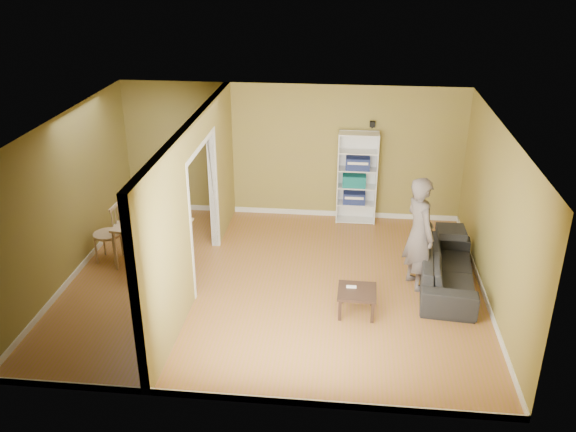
{
  "coord_description": "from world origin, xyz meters",
  "views": [
    {
      "loc": [
        1.09,
        -8.31,
        4.95
      ],
      "look_at": [
        0.2,
        0.2,
        1.1
      ],
      "focal_mm": 38.0,
      "sensor_mm": 36.0,
      "label": 1
    }
  ],
  "objects_px": {
    "person": "(420,224)",
    "chair_far": "(162,221)",
    "coffee_table": "(357,294)",
    "bookshelf": "(357,177)",
    "sofa": "(448,263)",
    "chair_left": "(107,233)",
    "chair_near": "(147,251)",
    "dining_table": "(153,228)"
  },
  "relations": [
    {
      "from": "sofa",
      "to": "chair_left",
      "type": "xyz_separation_m",
      "value": [
        -5.59,
        0.28,
        0.11
      ]
    },
    {
      "from": "coffee_table",
      "to": "chair_far",
      "type": "relative_size",
      "value": 0.54
    },
    {
      "from": "chair_near",
      "to": "sofa",
      "type": "bearing_deg",
      "value": 27.24
    },
    {
      "from": "dining_table",
      "to": "sofa",
      "type": "bearing_deg",
      "value": -2.94
    },
    {
      "from": "sofa",
      "to": "chair_far",
      "type": "xyz_separation_m",
      "value": [
        -4.79,
        0.83,
        0.12
      ]
    },
    {
      "from": "chair_near",
      "to": "chair_left",
      "type": "bearing_deg",
      "value": 170.88
    },
    {
      "from": "bookshelf",
      "to": "chair_far",
      "type": "distance_m",
      "value": 3.72
    },
    {
      "from": "sofa",
      "to": "chair_far",
      "type": "relative_size",
      "value": 2.01
    },
    {
      "from": "bookshelf",
      "to": "coffee_table",
      "type": "xyz_separation_m",
      "value": [
        0.03,
        -3.29,
        -0.57
      ]
    },
    {
      "from": "person",
      "to": "chair_near",
      "type": "distance_m",
      "value": 4.27
    },
    {
      "from": "dining_table",
      "to": "chair_near",
      "type": "relative_size",
      "value": 1.13
    },
    {
      "from": "dining_table",
      "to": "chair_left",
      "type": "relative_size",
      "value": 1.13
    },
    {
      "from": "sofa",
      "to": "chair_left",
      "type": "relative_size",
      "value": 2.03
    },
    {
      "from": "coffee_table",
      "to": "chair_near",
      "type": "relative_size",
      "value": 0.54
    },
    {
      "from": "coffee_table",
      "to": "chair_far",
      "type": "height_order",
      "value": "chair_far"
    },
    {
      "from": "person",
      "to": "chair_far",
      "type": "relative_size",
      "value": 2.06
    },
    {
      "from": "dining_table",
      "to": "chair_left",
      "type": "height_order",
      "value": "chair_left"
    },
    {
      "from": "coffee_table",
      "to": "sofa",
      "type": "bearing_deg",
      "value": 33.07
    },
    {
      "from": "chair_near",
      "to": "coffee_table",
      "type": "bearing_deg",
      "value": 13.01
    },
    {
      "from": "sofa",
      "to": "chair_far",
      "type": "distance_m",
      "value": 4.87
    },
    {
      "from": "sofa",
      "to": "bookshelf",
      "type": "distance_m",
      "value": 2.82
    },
    {
      "from": "person",
      "to": "chair_far",
      "type": "height_order",
      "value": "person"
    },
    {
      "from": "chair_left",
      "to": "chair_far",
      "type": "bearing_deg",
      "value": 127.0
    },
    {
      "from": "person",
      "to": "bookshelf",
      "type": "relative_size",
      "value": 1.2
    },
    {
      "from": "bookshelf",
      "to": "chair_near",
      "type": "relative_size",
      "value": 1.73
    },
    {
      "from": "bookshelf",
      "to": "chair_near",
      "type": "height_order",
      "value": "bookshelf"
    },
    {
      "from": "bookshelf",
      "to": "dining_table",
      "type": "height_order",
      "value": "bookshelf"
    },
    {
      "from": "chair_near",
      "to": "person",
      "type": "bearing_deg",
      "value": 27.33
    },
    {
      "from": "sofa",
      "to": "coffee_table",
      "type": "height_order",
      "value": "sofa"
    },
    {
      "from": "dining_table",
      "to": "chair_left",
      "type": "xyz_separation_m",
      "value": [
        -0.81,
        0.04,
        -0.14
      ]
    },
    {
      "from": "coffee_table",
      "to": "bookshelf",
      "type": "bearing_deg",
      "value": 90.55
    },
    {
      "from": "person",
      "to": "dining_table",
      "type": "bearing_deg",
      "value": 63.15
    },
    {
      "from": "bookshelf",
      "to": "dining_table",
      "type": "distance_m",
      "value": 3.97
    },
    {
      "from": "dining_table",
      "to": "chair_left",
      "type": "distance_m",
      "value": 0.82
    },
    {
      "from": "sofa",
      "to": "dining_table",
      "type": "bearing_deg",
      "value": 92.51
    },
    {
      "from": "person",
      "to": "coffee_table",
      "type": "xyz_separation_m",
      "value": [
        -0.92,
        -0.89,
        -0.75
      ]
    },
    {
      "from": "dining_table",
      "to": "chair_near",
      "type": "distance_m",
      "value": 0.55
    },
    {
      "from": "chair_left",
      "to": "coffee_table",
      "type": "bearing_deg",
      "value": 76.45
    },
    {
      "from": "chair_left",
      "to": "chair_far",
      "type": "relative_size",
      "value": 0.99
    },
    {
      "from": "chair_left",
      "to": "chair_near",
      "type": "relative_size",
      "value": 1.0
    },
    {
      "from": "person",
      "to": "dining_table",
      "type": "xyz_separation_m",
      "value": [
        -4.29,
        0.27,
        -0.42
      ]
    },
    {
      "from": "person",
      "to": "coffee_table",
      "type": "bearing_deg",
      "value": 110.92
    }
  ]
}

